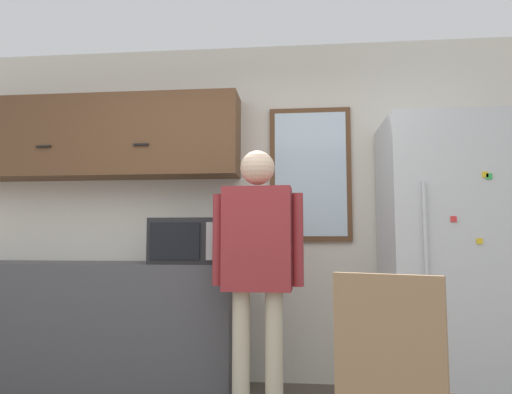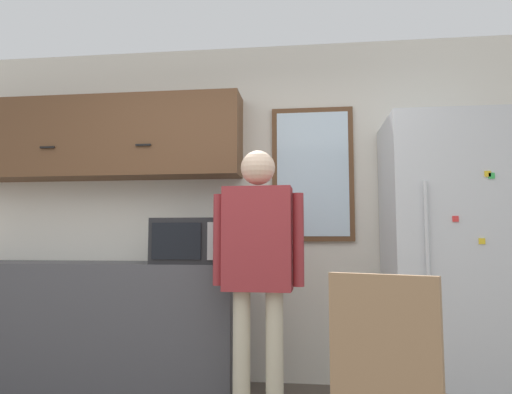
{
  "view_description": "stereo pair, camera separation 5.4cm",
  "coord_description": "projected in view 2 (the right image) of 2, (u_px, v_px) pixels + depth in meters",
  "views": [
    {
      "loc": [
        0.51,
        -1.61,
        1.09
      ],
      "look_at": [
        0.25,
        1.12,
        1.36
      ],
      "focal_mm": 32.0,
      "sensor_mm": 36.0,
      "label": 1
    },
    {
      "loc": [
        0.56,
        -1.6,
        1.09
      ],
      "look_at": [
        0.25,
        1.12,
        1.36
      ],
      "focal_mm": 32.0,
      "sensor_mm": 36.0,
      "label": 2
    }
  ],
  "objects": [
    {
      "name": "person",
      "position": [
        258.0,
        253.0,
        2.87
      ],
      "size": [
        0.58,
        0.23,
        1.67
      ],
      "rotation": [
        0.0,
        0.0,
        -0.03
      ],
      "color": "beige",
      "rests_on": "ground_plane"
    },
    {
      "name": "back_wall",
      "position": [
        239.0,
        209.0,
        3.71
      ],
      "size": [
        6.0,
        0.06,
        2.7
      ],
      "color": "silver",
      "rests_on": "ground_plane"
    },
    {
      "name": "microwave",
      "position": [
        190.0,
        241.0,
        3.32
      ],
      "size": [
        0.5,
        0.38,
        0.32
      ],
      "color": "#232326",
      "rests_on": "counter"
    },
    {
      "name": "refrigerator",
      "position": [
        446.0,
        259.0,
        3.12
      ],
      "size": [
        0.78,
        0.73,
        1.94
      ],
      "color": "silver",
      "rests_on": "ground_plane"
    },
    {
      "name": "window",
      "position": [
        313.0,
        174.0,
        3.63
      ],
      "size": [
        0.64,
        0.05,
        1.07
      ],
      "color": "brown"
    },
    {
      "name": "chair",
      "position": [
        393.0,
        390.0,
        1.76
      ],
      "size": [
        0.59,
        0.59,
        0.97
      ],
      "rotation": [
        0.0,
        0.0,
        2.71
      ],
      "color": "#997551",
      "rests_on": "ground_plane"
    },
    {
      "name": "counter",
      "position": [
        91.0,
        324.0,
        3.44
      ],
      "size": [
        2.23,
        0.57,
        0.93
      ],
      "color": "#4C4C51",
      "rests_on": "ground_plane"
    },
    {
      "name": "upper_cabinets",
      "position": [
        105.0,
        138.0,
        3.71
      ],
      "size": [
        2.23,
        0.33,
        0.65
      ],
      "color": "brown"
    }
  ]
}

